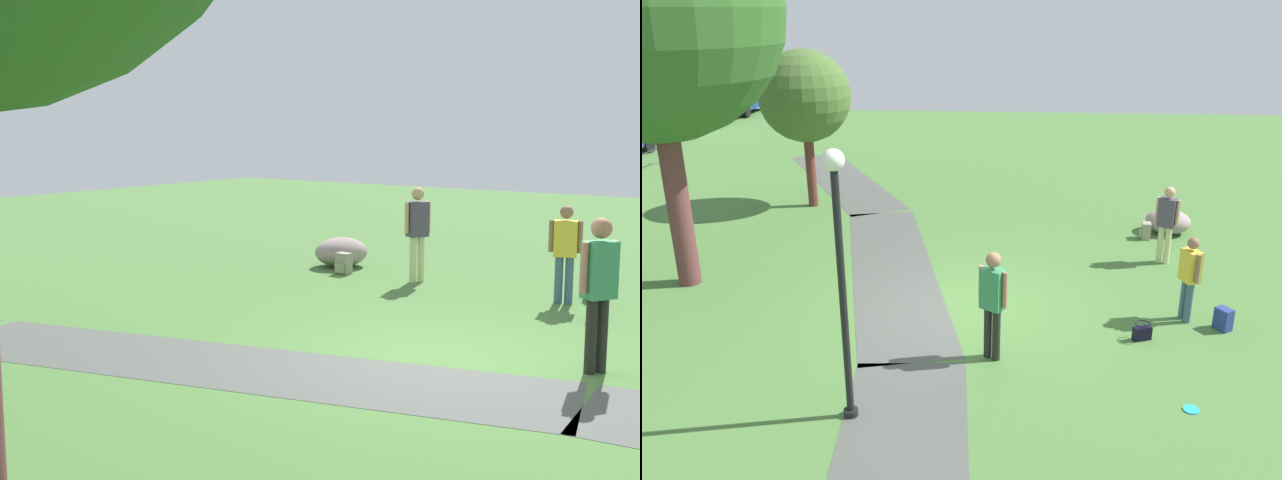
{
  "view_description": "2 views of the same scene",
  "coord_description": "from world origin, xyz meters",
  "views": [
    {
      "loc": [
        -4.63,
        8.81,
        2.89
      ],
      "look_at": [
        1.11,
        0.92,
        1.49
      ],
      "focal_mm": 46.33,
      "sensor_mm": 36.0,
      "label": 1
    },
    {
      "loc": [
        -10.81,
        -0.82,
        5.32
      ],
      "look_at": [
        1.79,
        0.19,
        0.71
      ],
      "focal_mm": 35.93,
      "sensor_mm": 36.0,
      "label": 2
    }
  ],
  "objects": [
    {
      "name": "ground_plane",
      "position": [
        0.0,
        0.0,
        0.0
      ],
      "size": [
        48.0,
        48.0,
        0.0
      ],
      "primitive_type": "plane",
      "color": "#497537"
    },
    {
      "name": "footpath_segment_mid",
      "position": [
        1.83,
        1.71,
        0.0
      ],
      "size": [
        8.17,
        3.7,
        0.01
      ],
      "color": "#4E514B",
      "rests_on": "ground"
    },
    {
      "name": "footpath_segment_far",
      "position": [
        9.17,
        4.71,
        0.0
      ],
      "size": [
        7.8,
        5.45,
        0.01
      ],
      "color": "#4E514B",
      "rests_on": "ground"
    },
    {
      "name": "large_shade_tree",
      "position": [
        0.73,
        5.7,
        5.3
      ],
      "size": [
        4.8,
        4.8,
        7.72
      ],
      "color": "brown",
      "rests_on": "ground"
    },
    {
      "name": "young_tree_near_path",
      "position": [
        6.26,
        4.8,
        3.05
      ],
      "size": [
        2.47,
        2.47,
        4.31
      ],
      "color": "brown",
      "rests_on": "ground"
    },
    {
      "name": "lamp_post",
      "position": [
        -3.46,
        1.31,
        2.3
      ],
      "size": [
        0.28,
        0.28,
        3.75
      ],
      "color": "black",
      "rests_on": "ground"
    },
    {
      "name": "lawn_boulder",
      "position": [
        4.69,
        -4.72,
        0.3
      ],
      "size": [
        1.28,
        1.35,
        0.59
      ],
      "color": "gray",
      "rests_on": "ground"
    },
    {
      "name": "woman_with_handbag",
      "position": [
        -0.15,
        -3.98,
        0.91
      ],
      "size": [
        0.5,
        0.34,
        1.58
      ],
      "color": "#3C5B70",
      "rests_on": "ground"
    },
    {
      "name": "man_near_boulder",
      "position": [
        2.64,
        -4.18,
        1.01
      ],
      "size": [
        0.39,
        0.46,
        1.73
      ],
      "color": "beige",
      "rests_on": "ground"
    },
    {
      "name": "passerby_on_path",
      "position": [
        -1.76,
        -0.57,
        1.07
      ],
      "size": [
        0.39,
        0.46,
        1.82
      ],
      "color": "black",
      "rests_on": "ground"
    },
    {
      "name": "handbag_on_grass",
      "position": [
        -0.96,
        -3.09,
        0.14
      ],
      "size": [
        0.35,
        0.35,
        0.31
      ],
      "color": "black",
      "rests_on": "ground"
    },
    {
      "name": "backpack_by_boulder",
      "position": [
        4.21,
        -4.1,
        0.19
      ],
      "size": [
        0.3,
        0.28,
        0.4
      ],
      "color": "gray",
      "rests_on": "ground"
    },
    {
      "name": "spare_backpack_on_lawn",
      "position": [
        -0.46,
        -4.58,
        0.19
      ],
      "size": [
        0.34,
        0.35,
        0.4
      ],
      "color": "navy",
      "rests_on": "ground"
    },
    {
      "name": "frisbee_on_grass",
      "position": [
        -2.96,
        -3.42,
        0.01
      ],
      "size": [
        0.23,
        0.23,
        0.02
      ],
      "color": "#27A9CB",
      "rests_on": "ground"
    },
    {
      "name": "parked_sedan_grey",
      "position": [
        16.38,
        13.83,
        0.81
      ],
      "size": [
        4.22,
        1.88,
        1.56
      ],
      "color": "silver",
      "rests_on": "ground"
    },
    {
      "name": "delivery_van",
      "position": [
        22.69,
        13.87,
        1.26
      ],
      "size": [
        5.12,
        2.47,
        2.3
      ],
      "color": "navy",
      "rests_on": "ground"
    }
  ]
}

